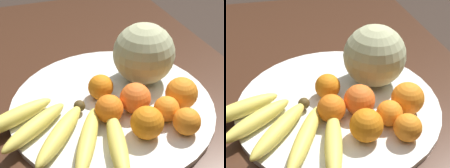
% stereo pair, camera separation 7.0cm
% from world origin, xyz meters
% --- Properties ---
extents(kitchen_table, '(1.45, 0.88, 0.76)m').
position_xyz_m(kitchen_table, '(0.00, 0.00, 0.65)').
color(kitchen_table, '#3D2316').
rests_on(kitchen_table, ground_plane).
extents(fruit_bowl, '(0.48, 0.48, 0.01)m').
position_xyz_m(fruit_bowl, '(0.01, 0.04, 0.76)').
color(fruit_bowl, white).
rests_on(fruit_bowl, kitchen_table).
extents(melon, '(0.15, 0.15, 0.15)m').
position_xyz_m(melon, '(-0.05, 0.15, 0.85)').
color(melon, '#B2B789').
rests_on(melon, fruit_bowl).
extents(banana_bunch, '(0.29, 0.31, 0.04)m').
position_xyz_m(banana_bunch, '(0.09, -0.09, 0.79)').
color(banana_bunch, '#473819').
rests_on(banana_bunch, fruit_bowl).
extents(orange_front_left, '(0.07, 0.07, 0.07)m').
position_xyz_m(orange_front_left, '(0.06, 0.08, 0.81)').
color(orange_front_left, orange).
rests_on(orange_front_left, fruit_bowl).
extents(orange_front_right, '(0.06, 0.06, 0.06)m').
position_xyz_m(orange_front_right, '(0.11, 0.13, 0.80)').
color(orange_front_right, orange).
rests_on(orange_front_right, fruit_bowl).
extents(orange_mid_center, '(0.06, 0.06, 0.06)m').
position_xyz_m(orange_mid_center, '(0.07, 0.02, 0.80)').
color(orange_mid_center, orange).
rests_on(orange_mid_center, fruit_bowl).
extents(orange_back_left, '(0.07, 0.07, 0.07)m').
position_xyz_m(orange_back_left, '(0.08, 0.19, 0.81)').
color(orange_back_left, orange).
rests_on(orange_back_left, fruit_bowl).
extents(orange_back_right, '(0.06, 0.06, 0.06)m').
position_xyz_m(orange_back_right, '(0.16, 0.15, 0.80)').
color(orange_back_right, orange).
rests_on(orange_back_right, fruit_bowl).
extents(orange_top_small, '(0.07, 0.07, 0.07)m').
position_xyz_m(orange_top_small, '(0.14, 0.07, 0.81)').
color(orange_top_small, orange).
rests_on(orange_top_small, fruit_bowl).
extents(orange_side_extra, '(0.06, 0.06, 0.06)m').
position_xyz_m(orange_side_extra, '(-0.01, 0.02, 0.80)').
color(orange_side_extra, orange).
rests_on(orange_side_extra, fruit_bowl).
extents(produce_tag, '(0.09, 0.08, 0.00)m').
position_xyz_m(produce_tag, '(0.10, 0.10, 0.77)').
color(produce_tag, white).
rests_on(produce_tag, fruit_bowl).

